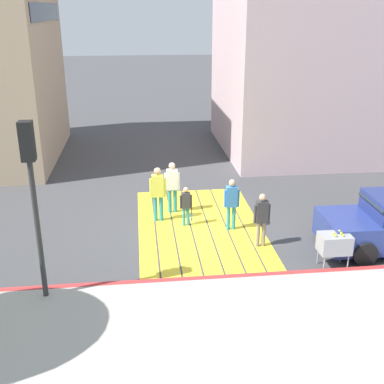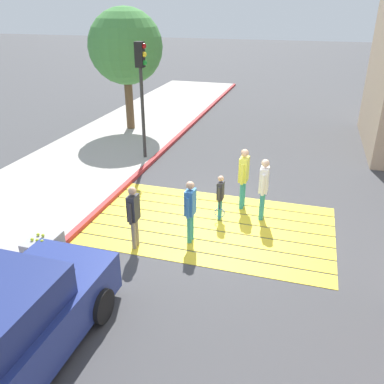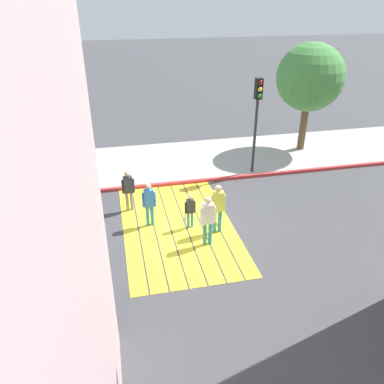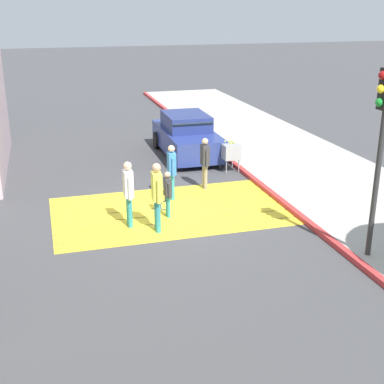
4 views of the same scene
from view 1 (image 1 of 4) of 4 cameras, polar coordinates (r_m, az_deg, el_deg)
name	(u,v)px [view 1 (image 1 of 4)]	position (r m, az deg, el deg)	size (l,w,h in m)	color
ground_plane	(200,227)	(15.13, 0.90, -4.12)	(120.00, 120.00, 0.00)	#424244
crosswalk_stripes	(200,227)	(15.13, 0.90, -4.09)	(6.40, 3.80, 0.01)	yellow
sidewalk_west	(235,339)	(10.35, 5.06, -16.88)	(4.80, 40.00, 0.12)	#ADA8A0
curb_painted	(216,279)	(12.26, 2.88, -10.21)	(0.16, 40.00, 0.13)	#BC3333
building_far_south	(300,68)	(23.50, 12.65, 14.13)	(8.00, 7.04, 7.68)	beige
traffic_light_corner	(32,177)	(10.81, -18.41, 1.72)	(0.39, 0.28, 4.24)	#2D2D2D
tennis_ball_cart	(335,243)	(13.09, 16.47, -5.84)	(0.56, 0.80, 1.02)	#99999E
pedestrian_adult_lead	(262,216)	(13.68, 8.23, -2.86)	(0.21, 0.47, 1.61)	gray
pedestrian_adult_trailing	(232,201)	(14.62, 4.69, -1.06)	(0.22, 0.48, 1.63)	teal
pedestrian_adult_side	(158,190)	(15.19, -4.05, 0.20)	(0.25, 0.52, 1.79)	teal
pedestrian_teen_behind	(172,184)	(15.82, -2.35, 0.97)	(0.23, 0.51, 1.74)	teal
pedestrian_child_with_racket	(186,204)	(14.93, -0.69, -1.46)	(0.28, 0.39, 1.28)	teal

